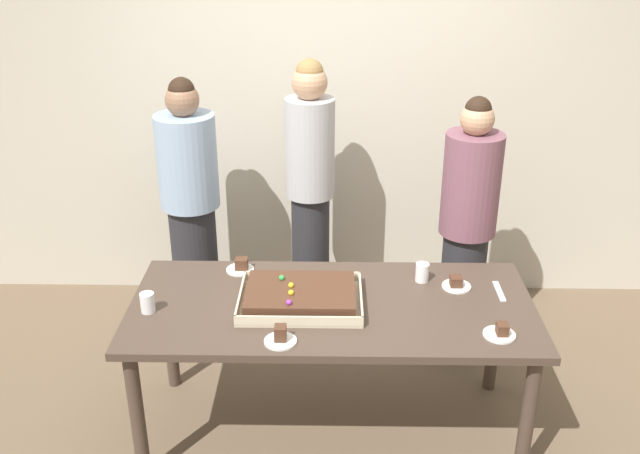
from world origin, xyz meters
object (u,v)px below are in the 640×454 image
(plated_slice_far_right, at_px, (241,266))
(person_striped_tie_right, at_px, (310,191))
(drink_cup_nearest, at_px, (422,272))
(plated_slice_far_left, at_px, (456,284))
(drink_cup_middle, at_px, (148,303))
(cake_server_utensil, at_px, (499,291))
(sheet_cake, at_px, (301,297))
(party_table, at_px, (332,318))
(person_serving_front, at_px, (467,227))
(plated_slice_near_left, at_px, (500,332))
(person_green_shirt_behind, at_px, (191,206))
(plated_slice_near_right, at_px, (280,337))

(plated_slice_far_right, height_order, person_striped_tie_right, person_striped_tie_right)
(drink_cup_nearest, bearing_deg, plated_slice_far_left, -21.26)
(drink_cup_middle, bearing_deg, plated_slice_far_right, 46.91)
(cake_server_utensil, bearing_deg, sheet_cake, -172.57)
(plated_slice_far_left, bearing_deg, drink_cup_middle, -170.28)
(party_table, xyz_separation_m, person_serving_front, (0.80, 0.79, 0.15))
(plated_slice_near_left, distance_m, person_green_shirt_behind, 2.11)
(plated_slice_far_left, distance_m, drink_cup_middle, 1.56)
(drink_cup_middle, distance_m, person_striped_tie_right, 1.40)
(person_striped_tie_right, bearing_deg, party_table, 8.18)
(person_striped_tie_right, bearing_deg, plated_slice_near_right, -2.91)
(party_table, distance_m, drink_cup_nearest, 0.55)
(plated_slice_near_left, height_order, drink_cup_nearest, drink_cup_nearest)
(plated_slice_near_right, height_order, plated_slice_far_right, plated_slice_near_right)
(plated_slice_far_right, bearing_deg, plated_slice_far_left, -8.33)
(plated_slice_near_right, height_order, drink_cup_nearest, drink_cup_nearest)
(sheet_cake, relative_size, cake_server_utensil, 3.03)
(person_serving_front, bearing_deg, plated_slice_far_right, -20.54)
(plated_slice_near_right, height_order, cake_server_utensil, plated_slice_near_right)
(plated_slice_near_right, height_order, person_striped_tie_right, person_striped_tie_right)
(plated_slice_far_right, relative_size, drink_cup_middle, 1.50)
(plated_slice_near_right, distance_m, person_serving_front, 1.53)
(plated_slice_far_right, relative_size, cake_server_utensil, 0.75)
(drink_cup_middle, bearing_deg, cake_server_utensil, 7.08)
(plated_slice_near_left, height_order, person_green_shirt_behind, person_green_shirt_behind)
(plated_slice_near_right, distance_m, person_green_shirt_behind, 1.52)
(plated_slice_far_right, bearing_deg, person_striped_tie_right, 64.55)
(party_table, relative_size, sheet_cake, 3.31)
(plated_slice_far_left, bearing_deg, sheet_cake, -167.43)
(sheet_cake, relative_size, person_striped_tie_right, 0.34)
(plated_slice_near_left, distance_m, drink_cup_middle, 1.68)
(party_table, bearing_deg, plated_slice_far_left, 15.33)
(plated_slice_near_right, distance_m, drink_cup_nearest, 0.91)
(plated_slice_near_left, distance_m, person_serving_front, 1.06)
(sheet_cake, distance_m, drink_cup_middle, 0.74)
(plated_slice_far_left, bearing_deg, person_green_shirt_behind, 150.75)
(plated_slice_far_left, xyz_separation_m, cake_server_utensil, (0.21, -0.05, -0.02))
(cake_server_utensil, height_order, person_green_shirt_behind, person_green_shirt_behind)
(drink_cup_nearest, xyz_separation_m, person_striped_tie_right, (-0.61, 0.84, 0.11))
(sheet_cake, relative_size, plated_slice_near_left, 4.04)
(plated_slice_near_right, height_order, person_serving_front, person_serving_front)
(plated_slice_far_right, distance_m, person_striped_tie_right, 0.84)
(plated_slice_near_left, height_order, drink_cup_middle, drink_cup_middle)
(sheet_cake, bearing_deg, person_striped_tie_right, 89.07)
(sheet_cake, xyz_separation_m, person_serving_front, (0.96, 0.79, 0.02))
(sheet_cake, height_order, plated_slice_near_left, sheet_cake)
(person_green_shirt_behind, bearing_deg, plated_slice_near_right, -9.77)
(plated_slice_near_right, relative_size, person_striped_tie_right, 0.08)
(cake_server_utensil, bearing_deg, plated_slice_far_left, 167.83)
(sheet_cake, relative_size, plated_slice_far_left, 4.04)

